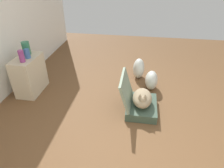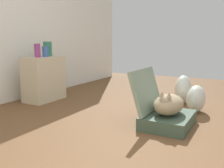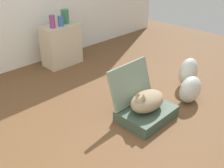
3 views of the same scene
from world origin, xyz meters
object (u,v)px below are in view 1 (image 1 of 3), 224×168
object	(u,v)px
plastic_bag_white	(151,80)
plastic_bag_clear	(139,68)
vase_tall	(22,56)
suitcase_base	(141,107)
vase_short	(26,48)
cat	(142,98)
vase_round	(27,54)
side_table	(30,75)

from	to	relation	value
plastic_bag_white	plastic_bag_clear	xyz separation A→B (m)	(0.36, 0.24, 0.03)
vase_tall	suitcase_base	bearing A→B (deg)	-93.15
plastic_bag_white	vase_tall	world-z (taller)	vase_tall
plastic_bag_clear	vase_short	size ratio (longest dim) A/B	1.85
cat	suitcase_base	bearing A→B (deg)	-2.09
plastic_bag_white	vase_round	xyz separation A→B (m)	(-0.40, 1.98, 0.54)
suitcase_base	vase_short	xyz separation A→B (m)	(0.39, 1.93, 0.67)
plastic_bag_white	side_table	world-z (taller)	side_table
side_table	vase_tall	xyz separation A→B (m)	(-0.14, -0.04, 0.41)
vase_round	cat	bearing A→B (deg)	-97.85
plastic_bag_clear	vase_short	xyz separation A→B (m)	(-0.62, 1.84, 0.54)
suitcase_base	vase_short	distance (m)	2.08
side_table	vase_short	distance (m)	0.44
suitcase_base	side_table	distance (m)	1.92
cat	vase_round	bearing A→B (deg)	82.15
vase_short	side_table	bearing A→B (deg)	-164.17
suitcase_base	cat	xyz separation A→B (m)	(-0.01, 0.00, 0.17)
plastic_bag_white	plastic_bag_clear	bearing A→B (deg)	33.53
cat	plastic_bag_clear	bearing A→B (deg)	5.09
vase_short	vase_round	distance (m)	0.17
cat	vase_tall	xyz separation A→B (m)	(0.11, 1.84, 0.49)
suitcase_base	plastic_bag_white	world-z (taller)	plastic_bag_white
cat	vase_short	xyz separation A→B (m)	(0.40, 1.93, 0.50)
suitcase_base	side_table	bearing A→B (deg)	82.62
plastic_bag_white	vase_tall	xyz separation A→B (m)	(-0.54, 1.99, 0.55)
plastic_bag_clear	suitcase_base	bearing A→B (deg)	-174.85
suitcase_base	plastic_bag_clear	size ratio (longest dim) A/B	1.53
vase_short	vase_round	world-z (taller)	vase_short
plastic_bag_white	plastic_bag_clear	world-z (taller)	plastic_bag_clear
side_table	vase_short	bearing A→B (deg)	15.83
side_table	suitcase_base	bearing A→B (deg)	-97.38
plastic_bag_white	suitcase_base	bearing A→B (deg)	167.15
plastic_bag_white	vase_tall	bearing A→B (deg)	105.31
vase_tall	vase_round	bearing A→B (deg)	-2.55
cat	vase_round	world-z (taller)	vase_round
vase_short	plastic_bag_clear	bearing A→B (deg)	-71.38
plastic_bag_clear	vase_round	bearing A→B (deg)	113.56
suitcase_base	cat	size ratio (longest dim) A/B	1.14
suitcase_base	plastic_bag_clear	xyz separation A→B (m)	(1.01, 0.09, 0.13)
suitcase_base	vase_round	bearing A→B (deg)	82.42
plastic_bag_white	cat	bearing A→B (deg)	167.29
plastic_bag_clear	side_table	distance (m)	1.95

